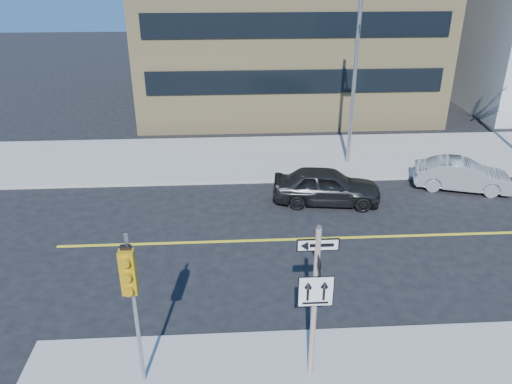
{
  "coord_description": "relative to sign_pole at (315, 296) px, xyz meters",
  "views": [
    {
      "loc": [
        -1.86,
        -11.49,
        9.3
      ],
      "look_at": [
        -0.93,
        4.0,
        1.94
      ],
      "focal_mm": 35.0,
      "sensor_mm": 36.0,
      "label": 1
    }
  ],
  "objects": [
    {
      "name": "streetlight_a",
      "position": [
        4.0,
        13.27,
        2.32
      ],
      "size": [
        0.55,
        2.25,
        8.0
      ],
      "color": "gray",
      "rests_on": "far_sidewalk"
    },
    {
      "name": "ground",
      "position": [
        0.0,
        2.51,
        -2.44
      ],
      "size": [
        120.0,
        120.0,
        0.0
      ],
      "primitive_type": "plane",
      "color": "black",
      "rests_on": "ground"
    },
    {
      "name": "sign_pole",
      "position": [
        0.0,
        0.0,
        0.0
      ],
      "size": [
        0.92,
        0.92,
        4.06
      ],
      "color": "silver",
      "rests_on": "near_sidewalk"
    },
    {
      "name": "parked_car_b",
      "position": [
        8.31,
        10.39,
        -1.77
      ],
      "size": [
        2.52,
        4.27,
        1.33
      ],
      "primitive_type": "imported",
      "rotation": [
        0.0,
        0.0,
        1.28
      ],
      "color": "gray",
      "rests_on": "ground"
    },
    {
      "name": "traffic_signal",
      "position": [
        -4.0,
        -0.15,
        0.59
      ],
      "size": [
        0.32,
        0.45,
        4.0
      ],
      "color": "gray",
      "rests_on": "near_sidewalk"
    },
    {
      "name": "parked_car_a",
      "position": [
        2.16,
        9.45,
        -1.69
      ],
      "size": [
        2.35,
        4.6,
        1.5
      ],
      "primitive_type": "imported",
      "rotation": [
        0.0,
        0.0,
        1.44
      ],
      "color": "black",
      "rests_on": "ground"
    }
  ]
}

